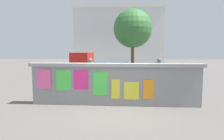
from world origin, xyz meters
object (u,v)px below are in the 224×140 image
at_px(bicycle_near, 152,78).
at_px(person_walking, 90,71).
at_px(motorcycle, 119,84).
at_px(auto_rickshaw_truck, 97,67).
at_px(person_bystander, 159,70).
at_px(tree_roadside, 133,29).

height_order(bicycle_near, person_walking, person_walking).
bearing_deg(motorcycle, auto_rickshaw_truck, 112.92).
distance_m(bicycle_near, person_bystander, 1.52).
xyz_separation_m(person_walking, tree_roadside, (2.34, 9.40, 3.06)).
xyz_separation_m(motorcycle, person_bystander, (1.99, 1.32, 0.52)).
bearing_deg(person_bystander, motorcycle, -146.40).
height_order(motorcycle, person_bystander, person_bystander).
height_order(person_walking, tree_roadside, tree_roadside).
bearing_deg(person_bystander, auto_rickshaw_truck, 145.05).
height_order(auto_rickshaw_truck, person_walking, auto_rickshaw_truck).
height_order(auto_rickshaw_truck, tree_roadside, tree_roadside).
bearing_deg(bicycle_near, person_bystander, -84.02).
bearing_deg(person_bystander, bicycle_near, 95.98).
bearing_deg(motorcycle, person_bystander, 33.60).
height_order(motorcycle, tree_roadside, tree_roadside).
xyz_separation_m(motorcycle, bicycle_near, (1.85, 2.70, -0.10)).
bearing_deg(person_walking, person_bystander, 10.30).
bearing_deg(bicycle_near, person_walking, -148.81).
distance_m(person_walking, person_bystander, 3.52).
relative_size(person_walking, person_bystander, 1.00).
height_order(motorcycle, bicycle_near, bicycle_near).
relative_size(motorcycle, tree_roadside, 0.32).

